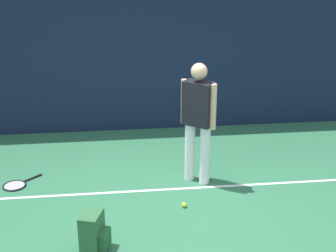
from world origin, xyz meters
The scene contains 7 objects.
ground_plane centered at (0.00, 0.00, 0.00)m, with size 12.00×12.00×0.00m, color #2D6B47.
back_fence centered at (0.00, 3.00, 1.36)m, with size 10.00×0.10×2.72m, color #141E38.
court_line centered at (0.00, 0.59, 0.00)m, with size 9.00×0.05×0.00m, color white.
tennis_player centered at (0.46, 0.81, 0.97)m, with size 0.45×0.42×1.70m.
tennis_racket centered at (-2.06, 0.95, 0.01)m, with size 0.57×0.55×0.03m.
backpack centered at (-0.94, -0.67, 0.21)m, with size 0.35×0.35×0.44m.
tennis_ball_near_player centered at (0.17, 0.09, 0.03)m, with size 0.07×0.07×0.07m, color #CCE033.
Camera 1 is at (-0.65, -5.11, 3.08)m, focal length 50.50 mm.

